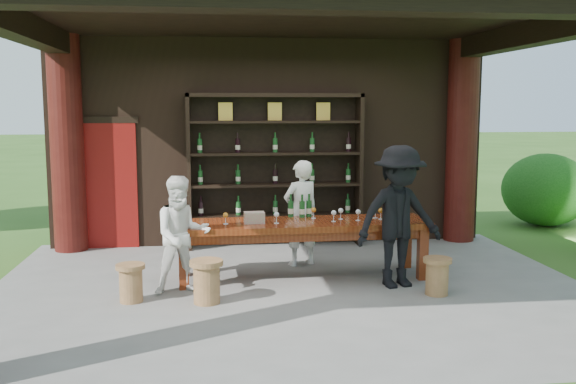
{
  "coord_description": "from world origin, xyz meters",
  "views": [
    {
      "loc": [
        -0.98,
        -7.6,
        2.24
      ],
      "look_at": [
        0.0,
        0.4,
        1.15
      ],
      "focal_mm": 40.0,
      "sensor_mm": 36.0,
      "label": 1
    }
  ],
  "objects": [
    {
      "name": "ground",
      "position": [
        0.0,
        0.0,
        0.0
      ],
      "size": [
        90.0,
        90.0,
        0.0
      ],
      "primitive_type": "plane",
      "color": "#2D5119",
      "rests_on": "ground"
    },
    {
      "name": "pavilion",
      "position": [
        -0.01,
        0.43,
        2.13
      ],
      "size": [
        7.5,
        6.0,
        3.6
      ],
      "color": "slate",
      "rests_on": "ground"
    },
    {
      "name": "wine_shelf",
      "position": [
        0.05,
        2.45,
        1.22
      ],
      "size": [
        2.76,
        0.42,
        2.43
      ],
      "color": "black",
      "rests_on": "ground"
    },
    {
      "name": "tasting_table",
      "position": [
        0.2,
        0.5,
        0.63
      ],
      "size": [
        3.31,
        0.92,
        0.75
      ],
      "rotation": [
        0.0,
        0.0,
        0.02
      ],
      "color": "#62220E",
      "rests_on": "ground"
    },
    {
      "name": "stool_near_left",
      "position": [
        -1.04,
        -0.45,
        0.27
      ],
      "size": [
        0.38,
        0.38,
        0.5
      ],
      "rotation": [
        0.0,
        0.0,
        0.3
      ],
      "color": "brown",
      "rests_on": "ground"
    },
    {
      "name": "stool_near_right",
      "position": [
        1.68,
        -0.45,
        0.24
      ],
      "size": [
        0.34,
        0.34,
        0.45
      ],
      "rotation": [
        0.0,
        0.0,
        0.16
      ],
      "color": "brown",
      "rests_on": "ground"
    },
    {
      "name": "stool_far_left",
      "position": [
        -1.9,
        -0.3,
        0.23
      ],
      "size": [
        0.34,
        0.34,
        0.44
      ],
      "rotation": [
        0.0,
        0.0,
        -0.36
      ],
      "color": "brown",
      "rests_on": "ground"
    },
    {
      "name": "host",
      "position": [
        0.28,
        1.19,
        0.74
      ],
      "size": [
        0.64,
        0.54,
        1.49
      ],
      "primitive_type": "imported",
      "rotation": [
        0.0,
        0.0,
        3.54
      ],
      "color": "white",
      "rests_on": "ground"
    },
    {
      "name": "guest_woman",
      "position": [
        -1.32,
        -0.01,
        0.71
      ],
      "size": [
        0.79,
        0.68,
        1.42
      ],
      "primitive_type": "imported",
      "rotation": [
        0.0,
        0.0,
        0.24
      ],
      "color": "white",
      "rests_on": "ground"
    },
    {
      "name": "guest_man",
      "position": [
        1.32,
        -0.05,
        0.88
      ],
      "size": [
        1.26,
        0.89,
        1.76
      ],
      "primitive_type": "imported",
      "rotation": [
        0.0,
        0.0,
        0.23
      ],
      "color": "black",
      "rests_on": "ground"
    },
    {
      "name": "table_bottles",
      "position": [
        0.22,
        0.82,
        0.9
      ],
      "size": [
        0.33,
        0.13,
        0.31
      ],
      "color": "#194C1E",
      "rests_on": "tasting_table"
    },
    {
      "name": "table_glasses",
      "position": [
        0.52,
        0.51,
        0.82
      ],
      "size": [
        2.11,
        0.37,
        0.15
      ],
      "color": "silver",
      "rests_on": "tasting_table"
    },
    {
      "name": "napkin_basket",
      "position": [
        -0.43,
        0.46,
        0.82
      ],
      "size": [
        0.26,
        0.19,
        0.14
      ],
      "primitive_type": "cube",
      "rotation": [
        0.0,
        0.0,
        0.02
      ],
      "color": "#BF6672",
      "rests_on": "tasting_table"
    },
    {
      "name": "shrubs",
      "position": [
        3.04,
        0.52,
        0.54
      ],
      "size": [
        15.13,
        8.82,
        1.36
      ],
      "color": "#194C14",
      "rests_on": "ground"
    },
    {
      "name": "trees",
      "position": [
        3.27,
        1.34,
        3.37
      ],
      "size": [
        20.89,
        9.67,
        4.8
      ],
      "color": "#3F2819",
      "rests_on": "ground"
    }
  ]
}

